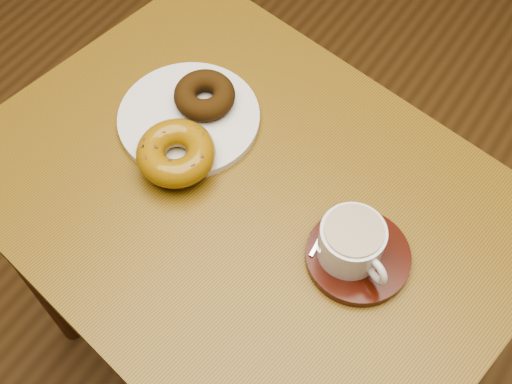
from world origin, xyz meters
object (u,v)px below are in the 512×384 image
Objects in this scene: saucer at (358,256)px; coffee_cup at (352,242)px; cafe_table at (246,231)px; donut_plate at (189,118)px.

coffee_cup reaches higher than saucer.
cafe_table is at bearing 179.71° from saucer.
coffee_cup is at bearing -155.41° from saucer.
donut_plate is 0.35m from coffee_cup.
donut_plate is at bearing 166.75° from cafe_table.
donut_plate is 1.55× the size of saucer.
donut_plate reaches higher than cafe_table.
cafe_table is at bearing -159.41° from coffee_cup.
saucer is at bearing 8.24° from cafe_table.
cafe_table is 7.88× the size of coffee_cup.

